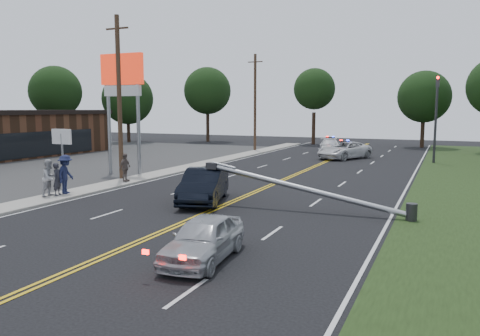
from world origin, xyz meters
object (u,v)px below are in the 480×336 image
at_px(utility_pole_far, 255,102).
at_px(emergency_b, 330,146).
at_px(waiting_sedan, 204,238).
at_px(bystander_d, 125,167).
at_px(bystander_c, 66,174).
at_px(small_sign, 62,141).
at_px(utility_pole_mid, 119,98).
at_px(traffic_signal, 436,111).
at_px(emergency_a, 344,150).
at_px(bystander_b, 50,178).
at_px(fallen_streetlight, 315,191).
at_px(pylon_sign, 122,85).
at_px(bystander_a, 58,179).
at_px(crashed_sedan, 204,186).

xyz_separation_m(utility_pole_far, emergency_b, (7.65, 1.33, -4.39)).
height_order(waiting_sedan, bystander_d, bystander_d).
height_order(emergency_b, bystander_c, bystander_c).
bearing_deg(small_sign, bystander_c, -44.32).
relative_size(small_sign, bystander_c, 1.56).
xyz_separation_m(emergency_b, bystander_c, (-6.86, -28.79, 0.42)).
distance_m(utility_pole_mid, waiting_sedan, 17.36).
bearing_deg(emergency_b, small_sign, -134.95).
distance_m(utility_pole_far, bystander_d, 23.37).
relative_size(traffic_signal, utility_pole_far, 0.70).
height_order(emergency_a, bystander_b, bystander_b).
bearing_deg(traffic_signal, bystander_c, -125.46).
distance_m(fallen_streetlight, emergency_a, 22.51).
bearing_deg(traffic_signal, fallen_streetlight, -100.59).
relative_size(small_sign, traffic_signal, 0.44).
distance_m(fallen_streetlight, utility_pole_mid, 14.58).
relative_size(utility_pole_far, emergency_a, 1.82).
xyz_separation_m(fallen_streetlight, emergency_a, (-3.28, 22.27, -0.15)).
height_order(utility_pole_mid, bystander_b, utility_pole_mid).
bearing_deg(pylon_sign, traffic_signal, 40.39).
bearing_deg(bystander_a, pylon_sign, -2.33).
xyz_separation_m(utility_pole_mid, crashed_sedan, (8.01, -4.07, -4.28)).
xyz_separation_m(pylon_sign, traffic_signal, (18.80, 16.00, -1.79)).
bearing_deg(traffic_signal, bystander_a, -124.88).
distance_m(small_sign, bystander_c, 7.91).
xyz_separation_m(small_sign, bystander_b, (5.40, -6.32, -1.30)).
bearing_deg(emergency_a, small_sign, -103.90).
relative_size(pylon_sign, small_sign, 2.58).
xyz_separation_m(small_sign, bystander_d, (5.83, -0.98, -1.37)).
distance_m(pylon_sign, bystander_a, 9.69).
relative_size(small_sign, waiting_sedan, 0.80).
relative_size(crashed_sedan, bystander_c, 2.46).
bearing_deg(bystander_d, bystander_c, 174.07).
height_order(crashed_sedan, bystander_a, bystander_a).
bearing_deg(utility_pole_mid, traffic_signal, 45.80).
bearing_deg(emergency_a, bystander_a, -85.72).
relative_size(small_sign, bystander_d, 1.83).
xyz_separation_m(pylon_sign, utility_pole_mid, (1.30, -2.00, -0.91)).
bearing_deg(bystander_c, utility_pole_mid, -9.65).
height_order(bystander_a, bystander_c, bystander_c).
relative_size(waiting_sedan, emergency_b, 0.80).
bearing_deg(pylon_sign, emergency_b, 67.24).
bearing_deg(traffic_signal, pylon_sign, -139.61).
distance_m(small_sign, crashed_sedan, 13.53).
xyz_separation_m(utility_pole_mid, waiting_sedan, (12.09, -11.64, -4.43)).
distance_m(small_sign, waiting_sedan, 20.58).
bearing_deg(emergency_a, traffic_signal, 23.21).
relative_size(emergency_a, bystander_b, 3.00).
relative_size(waiting_sedan, bystander_c, 1.94).
distance_m(waiting_sedan, bystander_d, 15.36).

